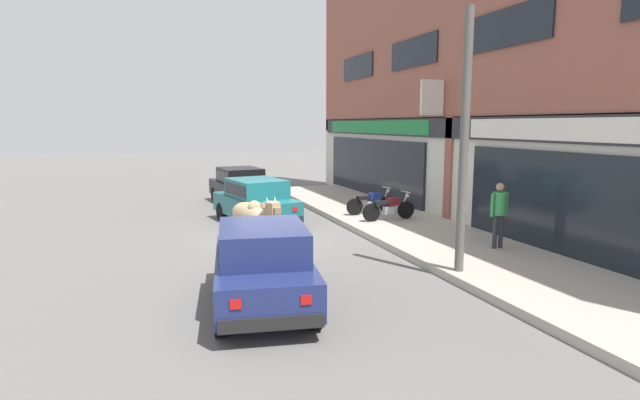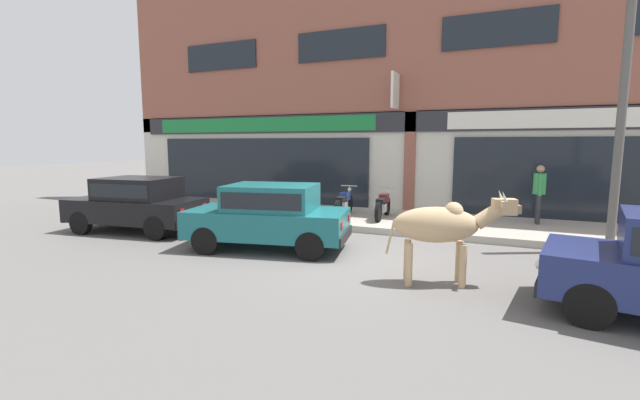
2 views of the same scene
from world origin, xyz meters
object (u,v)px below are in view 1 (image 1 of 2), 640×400
(car_1, at_px, (256,199))
(utility_pole, at_px, (464,143))
(cow, at_px, (251,216))
(car_2, at_px, (240,184))
(motorcycle_1, at_px, (389,208))
(pedestrian, at_px, (499,208))
(car_0, at_px, (263,261))
(motorcycle_0, at_px, (371,202))

(car_1, bearing_deg, utility_pole, 21.77)
(cow, distance_m, car_2, 8.16)
(motorcycle_1, relative_size, pedestrian, 1.13)
(car_0, height_order, utility_pole, utility_pole)
(car_2, distance_m, utility_pole, 11.61)
(cow, distance_m, motorcycle_1, 5.40)
(car_0, distance_m, pedestrian, 6.36)
(car_2, relative_size, motorcycle_0, 2.07)
(utility_pole, bearing_deg, motorcycle_1, 168.00)
(cow, bearing_deg, pedestrian, 72.85)
(motorcycle_1, xyz_separation_m, utility_pole, (5.42, -1.15, 2.23))
(cow, bearing_deg, utility_pole, 50.21)
(car_0, distance_m, car_1, 7.28)
(motorcycle_1, bearing_deg, pedestrian, 11.82)
(car_1, distance_m, motorcycle_1, 4.22)
(cow, xyz_separation_m, car_1, (-3.86, 0.93, -0.19))
(cow, xyz_separation_m, car_0, (3.29, -0.46, -0.19))
(car_1, distance_m, pedestrian, 7.39)
(motorcycle_1, bearing_deg, car_0, -43.35)
(car_0, xyz_separation_m, utility_pole, (-0.21, 4.16, 1.98))
(cow, height_order, pedestrian, pedestrian)
(motorcycle_0, distance_m, utility_pole, 7.07)
(car_1, relative_size, pedestrian, 2.38)
(car_0, relative_size, car_1, 0.99)
(cow, xyz_separation_m, pedestrian, (1.76, 5.71, 0.16))
(motorcycle_0, height_order, motorcycle_1, same)
(car_0, bearing_deg, motorcycle_0, 142.42)
(car_0, bearing_deg, motorcycle_1, 136.65)
(pedestrian, bearing_deg, car_0, -76.10)
(motorcycle_0, xyz_separation_m, pedestrian, (5.30, 0.92, 0.60))
(motorcycle_1, xyz_separation_m, pedestrian, (4.10, 0.86, 0.60))
(car_2, distance_m, motorcycle_1, 6.82)
(car_0, distance_m, utility_pole, 4.61)
(car_0, bearing_deg, cow, 172.09)
(pedestrian, bearing_deg, motorcycle_0, -170.16)
(pedestrian, xyz_separation_m, utility_pole, (1.32, -2.01, 1.63))
(motorcycle_0, bearing_deg, car_2, -141.43)
(cow, relative_size, pedestrian, 1.30)
(cow, distance_m, car_0, 3.33)
(cow, distance_m, pedestrian, 5.98)
(cow, bearing_deg, motorcycle_0, 126.40)
(utility_pole, bearing_deg, motorcycle_0, 170.64)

